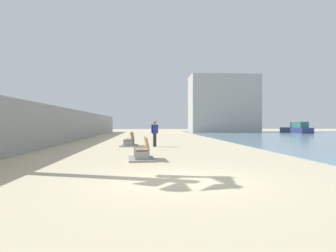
# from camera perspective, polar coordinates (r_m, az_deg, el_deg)

# --- Properties ---
(ground_plane) EXTENTS (120.00, 120.00, 0.00)m
(ground_plane) POSITION_cam_1_polar(r_m,az_deg,el_deg) (26.48, -2.20, -2.93)
(ground_plane) COLOR #C6B793
(seawall) EXTENTS (0.80, 64.00, 2.79)m
(seawall) POSITION_cam_1_polar(r_m,az_deg,el_deg) (27.23, -18.18, 0.07)
(seawall) COLOR gray
(seawall) RESTS_ON ground
(bench_near) EXTENTS (1.23, 2.17, 0.98)m
(bench_near) POSITION_cam_1_polar(r_m,az_deg,el_deg) (13.45, -4.85, -5.24)
(bench_near) COLOR gray
(bench_near) RESTS_ON ground
(bench_far) EXTENTS (1.21, 2.16, 0.98)m
(bench_far) POSITION_cam_1_polar(r_m,az_deg,el_deg) (21.61, -7.16, -3.08)
(bench_far) COLOR gray
(bench_far) RESTS_ON ground
(person_walking) EXTENTS (0.48, 0.31, 1.77)m
(person_walking) POSITION_cam_1_polar(r_m,az_deg,el_deg) (20.85, -2.48, -1.00)
(person_walking) COLOR #333338
(person_walking) RESTS_ON ground
(boat_distant) EXTENTS (2.07, 7.45, 1.80)m
(boat_distant) POSITION_cam_1_polar(r_m,az_deg,el_deg) (53.98, 22.72, -0.49)
(boat_distant) COLOR navy
(boat_distant) RESTS_ON water_bay
(harbor_building) EXTENTS (12.00, 6.00, 10.11)m
(harbor_building) POSITION_cam_1_polar(r_m,az_deg,el_deg) (56.28, 10.22, 4.02)
(harbor_building) COLOR #ADAAA3
(harbor_building) RESTS_ON ground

